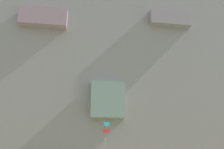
# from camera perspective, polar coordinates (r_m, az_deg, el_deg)

# --- Properties ---
(cliff_face) EXTENTS (180.00, 27.44, 83.14)m
(cliff_face) POSITION_cam_1_polar(r_m,az_deg,el_deg) (79.71, -2.27, 9.88)
(cliff_face) COLOR gray
(cliff_face) RESTS_ON ground
(kite_box_near_cliff) EXTENTS (1.93, 4.30, 7.83)m
(kite_box_near_cliff) POSITION_cam_1_polar(r_m,az_deg,el_deg) (41.73, -1.40, -13.49)
(kite_box_near_cliff) COLOR #38B2D1
(kite_box_near_cliff) RESTS_ON ground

